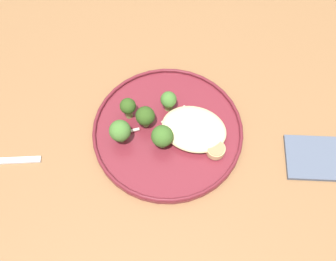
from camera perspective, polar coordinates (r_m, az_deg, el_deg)
ground at (r=1.54m, az=-0.02°, el=-13.45°), size 6.00×6.00×0.00m
wooden_dining_table at (r=0.92m, az=-0.03°, el=-2.72°), size 1.40×1.00×0.74m
dinner_plate at (r=0.84m, az=0.00°, el=-0.37°), size 0.29×0.29×0.02m
noodle_bed at (r=0.83m, az=3.41°, el=0.20°), size 0.12×0.10×0.03m
seared_scallop_half_hidden at (r=0.82m, az=4.92°, el=-1.21°), size 0.03×0.03×0.02m
seared_scallop_right_edge at (r=0.81m, az=6.26°, el=-2.53°), size 0.03×0.03×0.02m
seared_scallop_rear_pale at (r=0.84m, az=3.61°, el=1.91°), size 0.03×0.03×0.02m
seared_scallop_tiny_bay at (r=0.83m, az=3.59°, el=0.26°), size 0.04×0.04×0.02m
broccoli_floret_split_head at (r=0.80m, az=-0.65°, el=-0.81°), size 0.04×0.04×0.06m
broccoli_floret_tall_stalk at (r=0.82m, az=-2.99°, el=1.86°), size 0.04×0.04×0.05m
broccoli_floret_small_sprig at (r=0.84m, az=0.07°, el=3.97°), size 0.03×0.03×0.05m
broccoli_floret_near_rim at (r=0.83m, az=-5.24°, el=3.08°), size 0.03×0.03×0.05m
broccoli_floret_rear_charred at (r=0.80m, az=-6.28°, el=-0.05°), size 0.04×0.04×0.06m
onion_sliver_curled_piece at (r=0.84m, az=-5.00°, el=-0.08°), size 0.03×0.02×0.00m
onion_sliver_long_sliver at (r=0.85m, az=0.60°, el=2.13°), size 0.04×0.05×0.00m
folded_napkin at (r=0.87m, az=19.89°, el=-3.44°), size 0.17×0.13×0.01m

